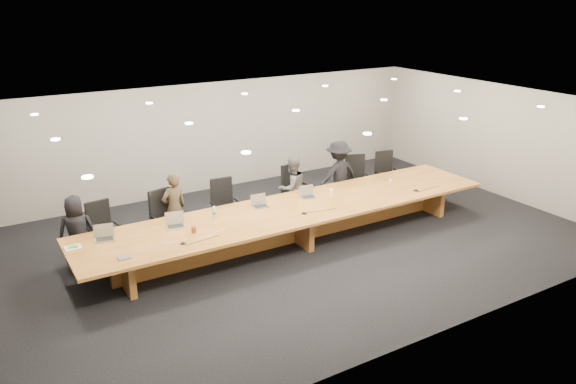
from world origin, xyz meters
The scene contains 27 objects.
ground centered at (0.00, 0.00, 0.00)m, with size 12.00×12.00×0.00m, color black.
back_wall centered at (0.00, 4.00, 1.40)m, with size 12.00×0.02×2.80m, color beige.
conference_table centered at (0.00, 0.00, 0.52)m, with size 9.00×1.80×0.75m.
chair_far_left centered at (-3.59, 1.27, 0.57)m, with size 0.58×0.58×1.14m, color black, non-canonical shape.
chair_left centered at (-2.34, 1.19, 0.59)m, with size 0.60×0.60×1.18m, color black, non-canonical shape.
chair_mid_left centered at (-1.00, 1.26, 0.58)m, with size 0.59×0.59×1.17m, color black, non-canonical shape.
chair_mid_right centered at (0.84, 1.31, 0.60)m, with size 0.61×0.61×1.20m, color black, non-canonical shape.
chair_right centered at (2.52, 1.19, 0.60)m, with size 0.61×0.61×1.20m, color black, non-canonical shape.
chair_far_right centered at (3.47, 1.16, 0.58)m, with size 0.59×0.59×1.17m, color black, non-canonical shape.
person_a centered at (-4.09, 1.19, 0.70)m, with size 0.68×0.44×1.39m, color black.
person_b centered at (-2.14, 1.28, 0.75)m, with size 0.54×0.36×1.49m, color #372D1E.
person_c centered at (0.61, 1.14, 0.73)m, with size 0.71×0.55×1.46m, color #4E4E50.
person_d centered at (1.91, 1.15, 0.82)m, with size 1.07×0.61×1.65m, color black.
laptop_a centered at (-3.76, 0.40, 0.89)m, with size 0.34×0.25×0.27m, color tan, non-canonical shape.
laptop_b centered at (-2.47, 0.30, 0.89)m, with size 0.35×0.25×0.28m, color beige, non-canonical shape.
laptop_c centered at (-0.60, 0.40, 0.88)m, with size 0.33×0.24×0.26m, color tan, non-canonical shape.
laptop_d centered at (0.55, 0.36, 0.88)m, with size 0.33×0.24×0.26m, color tan, non-canonical shape.
water_bottle centered at (-1.67, 0.32, 0.87)m, with size 0.08×0.08×0.24m, color #B3C4BE.
amber_mug centered at (-2.27, -0.11, 0.81)m, with size 0.09×0.09×0.11m, color brown.
paper_cup_near centered at (1.12, 0.32, 0.80)m, with size 0.09×0.09×0.10m, color white.
paper_cup_far centered at (2.73, 0.23, 0.79)m, with size 0.07×0.07×0.08m, color silver.
notepad centered at (-4.32, 0.35, 0.76)m, with size 0.28×0.22×0.02m, color silver.
lime_gadget centered at (-4.32, 0.34, 0.78)m, with size 0.16×0.09×0.02m, color #50C033.
av_box centered at (-3.67, -0.52, 0.77)m, with size 0.20×0.15×0.03m, color #A6A6AB.
mic_left centered at (-2.62, -0.48, 0.76)m, with size 0.12×0.12×0.03m, color black.
mic_center centered at (-0.03, -0.37, 0.77)m, with size 0.13×0.13×0.03m, color black.
mic_right centered at (2.85, -0.50, 0.77)m, with size 0.13×0.13×0.03m, color black.
Camera 1 is at (-5.66, -9.14, 4.93)m, focal length 35.00 mm.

